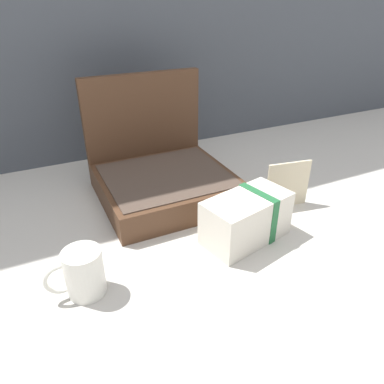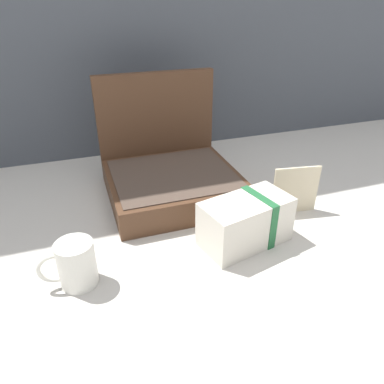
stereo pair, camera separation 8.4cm
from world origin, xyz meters
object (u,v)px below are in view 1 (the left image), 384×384
open_suitcase (161,172)px  cream_toiletry_bag (247,218)px  coffee_mug (83,273)px  info_card_left (288,185)px

open_suitcase → cream_toiletry_bag: bearing=-71.1°
cream_toiletry_bag → coffee_mug: size_ratio=1.98×
open_suitcase → cream_toiletry_bag: open_suitcase is taller
coffee_mug → info_card_left: 0.58m
open_suitcase → coffee_mug: 0.43m
info_card_left → cream_toiletry_bag: bearing=-147.3°
info_card_left → coffee_mug: bearing=-161.2°
coffee_mug → info_card_left: info_card_left is taller
open_suitcase → info_card_left: (0.29, -0.22, -0.00)m
cream_toiletry_bag → open_suitcase: bearing=108.9°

